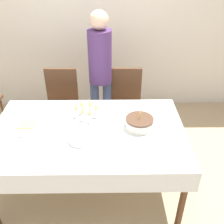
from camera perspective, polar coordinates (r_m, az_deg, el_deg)
The scene contains 12 objects.
ground_plane at distance 3.00m, azimuth -4.50°, elevation -15.62°, with size 12.00×12.00×0.00m, color tan.
wall_back at distance 3.88m, azimuth -3.89°, elevation 19.52°, with size 8.00×0.05×2.70m.
dining_table at distance 2.55m, azimuth -5.14°, elevation -5.77°, with size 1.83×1.13×0.76m.
dining_chair_far_left at distance 3.39m, azimuth -10.86°, elevation 1.85°, with size 0.43×0.43×0.96m.
dining_chair_far_right at distance 3.35m, azimuth 2.91°, elevation 1.97°, with size 0.43×0.43×0.96m.
birthday_cake at distance 2.49m, azimuth 5.98°, elevation -2.36°, with size 0.27×0.27×0.18m.
champagne_tray at distance 2.61m, azimuth -5.67°, elevation 0.38°, with size 0.29×0.29×0.18m.
plate_stack_main at distance 2.36m, azimuth -6.50°, elevation -5.72°, with size 0.25×0.25×0.03m.
cake_knife at distance 2.39m, azimuth 8.49°, elevation -5.89°, with size 0.30×0.04×0.00m.
fork_pile at distance 2.53m, azimuth -18.59°, elevation -4.71°, with size 0.17×0.07×0.02m.
napkin_pile at distance 2.68m, azimuth -18.10°, elevation -2.52°, with size 0.15×0.15×0.01m.
person_standing at distance 3.20m, azimuth -2.59°, elevation 9.87°, with size 0.28×0.28×1.65m.
Camera 1 is at (0.20, -1.98, 2.24)m, focal length 42.00 mm.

